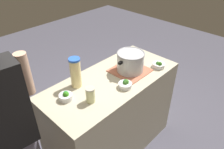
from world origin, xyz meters
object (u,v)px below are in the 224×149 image
at_px(broccoli_bowl_center, 159,65).
at_px(broccoli_bowl_front, 125,84).
at_px(lemonade_pitcher, 76,73).
at_px(person_cook, 9,134).
at_px(mason_jar, 90,95).
at_px(cooking_pot, 130,61).
at_px(broccoli_bowl_back, 66,96).

bearing_deg(broccoli_bowl_center, broccoli_bowl_front, -3.20).
bearing_deg(lemonade_pitcher, broccoli_bowl_front, 130.88).
bearing_deg(person_cook, mason_jar, 164.46).
height_order(cooking_pot, broccoli_bowl_front, cooking_pot).
relative_size(cooking_pot, person_cook, 0.20).
distance_m(lemonade_pitcher, broccoli_bowl_back, 0.22).
height_order(cooking_pot, person_cook, person_cook).
height_order(broccoli_bowl_back, person_cook, person_cook).
bearing_deg(mason_jar, person_cook, -15.54).
xyz_separation_m(lemonade_pitcher, mason_jar, (0.06, 0.25, -0.07)).
relative_size(broccoli_bowl_front, person_cook, 0.07).
distance_m(cooking_pot, broccoli_bowl_front, 0.28).
bearing_deg(mason_jar, lemonade_pitcher, -102.74).
xyz_separation_m(cooking_pot, broccoli_bowl_center, (-0.25, 0.16, -0.08)).
bearing_deg(broccoli_bowl_front, broccoli_bowl_back, -27.82).
distance_m(cooking_pot, person_cook, 1.17).
bearing_deg(broccoli_bowl_center, cooking_pot, -33.72).
bearing_deg(lemonade_pitcher, broccoli_bowl_center, 155.18).
bearing_deg(cooking_pot, broccoli_bowl_back, -8.47).
relative_size(broccoli_bowl_center, person_cook, 0.07).
distance_m(mason_jar, broccoli_bowl_center, 0.82).
distance_m(lemonade_pitcher, broccoli_bowl_center, 0.84).
xyz_separation_m(broccoli_bowl_center, broccoli_bowl_back, (0.93, -0.27, 0.01)).
bearing_deg(cooking_pot, broccoli_bowl_front, 31.10).
xyz_separation_m(mason_jar, person_cook, (0.60, -0.17, -0.08)).
bearing_deg(broccoli_bowl_center, mason_jar, -7.32).
bearing_deg(mason_jar, broccoli_bowl_back, -53.52).
distance_m(broccoli_bowl_front, person_cook, 0.97).
relative_size(lemonade_pitcher, mason_jar, 2.07).
relative_size(mason_jar, broccoli_bowl_front, 1.11).
relative_size(lemonade_pitcher, broccoli_bowl_center, 2.24).
height_order(lemonade_pitcher, broccoli_bowl_back, lemonade_pitcher).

